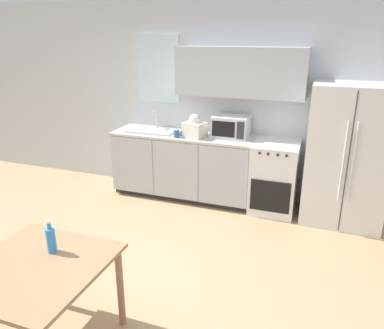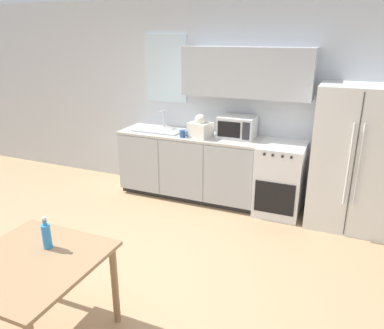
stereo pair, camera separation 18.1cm
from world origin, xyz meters
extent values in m
plane|color=tan|center=(0.00, 0.00, 0.00)|extent=(12.00, 12.00, 0.00)
cube|color=silver|center=(0.00, 2.41, 1.35)|extent=(12.00, 0.06, 2.70)
cube|color=silver|center=(-0.75, 2.37, 1.77)|extent=(0.62, 0.04, 0.94)
cube|color=#B2B7BC|center=(0.46, 2.22, 1.78)|extent=(1.68, 0.32, 0.62)
cube|color=#333333|center=(-0.27, 2.11, 0.04)|extent=(1.98, 0.54, 0.08)
cube|color=#B2B7BC|center=(-0.27, 2.08, 0.49)|extent=(1.98, 0.60, 0.82)
cube|color=#B2B7BC|center=(-0.93, 1.77, 0.49)|extent=(0.64, 0.01, 0.80)
cube|color=#B2B7BC|center=(-0.27, 1.77, 0.49)|extent=(0.64, 0.01, 0.80)
cube|color=#B2B7BC|center=(0.39, 1.77, 0.49)|extent=(0.64, 0.01, 0.80)
cube|color=beige|center=(-0.27, 2.08, 0.91)|extent=(2.01, 0.62, 0.03)
cube|color=white|center=(1.01, 2.06, 0.46)|extent=(0.57, 0.64, 0.93)
cube|color=black|center=(1.01, 1.73, 0.32)|extent=(0.49, 0.01, 0.41)
cylinder|color=#262626|center=(0.85, 1.73, 0.88)|extent=(0.03, 0.02, 0.03)
cylinder|color=#262626|center=(0.96, 1.73, 0.88)|extent=(0.03, 0.02, 0.03)
cylinder|color=#262626|center=(1.07, 1.73, 0.88)|extent=(0.03, 0.02, 0.03)
cylinder|color=#262626|center=(1.17, 1.73, 0.88)|extent=(0.03, 0.02, 0.03)
cube|color=silver|center=(1.85, 2.04, 0.85)|extent=(0.93, 0.67, 1.71)
cube|color=#3F3F3F|center=(1.85, 1.70, 0.85)|extent=(0.01, 0.01, 1.65)
cylinder|color=silver|center=(1.80, 1.67, 0.89)|extent=(0.02, 0.02, 0.94)
cylinder|color=silver|center=(1.90, 1.67, 0.89)|extent=(0.02, 0.02, 0.94)
cube|color=#B7BABC|center=(-0.75, 2.08, 0.94)|extent=(0.69, 0.40, 0.02)
cylinder|color=silver|center=(-0.75, 2.24, 1.07)|extent=(0.02, 0.02, 0.25)
cylinder|color=silver|center=(-0.75, 2.17, 1.18)|extent=(0.02, 0.14, 0.02)
cube|color=silver|center=(0.38, 2.16, 1.07)|extent=(0.47, 0.36, 0.28)
cube|color=black|center=(0.32, 1.98, 1.07)|extent=(0.30, 0.01, 0.20)
cube|color=#2D2D33|center=(0.55, 1.98, 1.07)|extent=(0.09, 0.01, 0.23)
cylinder|color=#335999|center=(-0.29, 1.88, 0.98)|extent=(0.08, 0.08, 0.10)
torus|color=#335999|center=(-0.23, 1.88, 0.98)|extent=(0.02, 0.07, 0.07)
cube|color=silver|center=(-0.07, 1.97, 1.03)|extent=(0.33, 0.30, 0.20)
sphere|color=silver|center=(-0.07, 1.97, 1.16)|extent=(0.19, 0.19, 0.15)
cube|color=#997551|center=(-0.22, -0.90, 0.72)|extent=(0.92, 0.96, 0.03)
cylinder|color=#997551|center=(-0.62, -0.48, 0.35)|extent=(0.06, 0.06, 0.70)
cylinder|color=#997551|center=(0.18, -0.48, 0.35)|extent=(0.06, 0.06, 0.70)
cylinder|color=#338CD8|center=(-0.22, -0.72, 0.82)|extent=(0.07, 0.07, 0.19)
cylinder|color=#338CD8|center=(-0.22, -0.72, 0.94)|extent=(0.03, 0.03, 0.05)
cylinder|color=white|center=(-0.22, -0.72, 0.98)|extent=(0.03, 0.03, 0.02)
camera|label=1|loc=(1.55, -2.60, 2.25)|focal=35.00mm
camera|label=2|loc=(1.72, -2.54, 2.25)|focal=35.00mm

